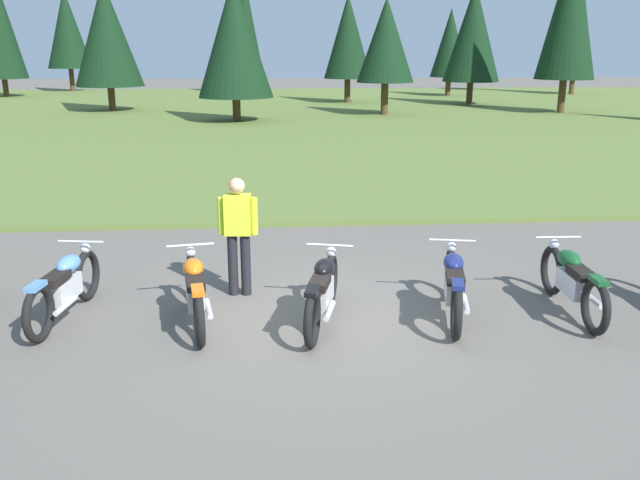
{
  "coord_description": "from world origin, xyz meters",
  "views": [
    {
      "loc": [
        -0.64,
        -8.07,
        3.38
      ],
      "look_at": [
        0.0,
        0.6,
        0.9
      ],
      "focal_mm": 38.19,
      "sensor_mm": 36.0,
      "label": 1
    }
  ],
  "objects_px": {
    "motorcycle_orange": "(195,290)",
    "rider_with_back_turned": "(238,230)",
    "motorcycle_black": "(323,291)",
    "motorcycle_navy": "(453,284)",
    "motorcycle_sky_blue": "(65,286)",
    "motorcycle_british_green": "(573,281)"
  },
  "relations": [
    {
      "from": "motorcycle_sky_blue",
      "to": "motorcycle_orange",
      "type": "distance_m",
      "value": 1.69
    },
    {
      "from": "motorcycle_black",
      "to": "rider_with_back_turned",
      "type": "xyz_separation_m",
      "value": [
        -1.08,
        1.13,
        0.51
      ]
    },
    {
      "from": "rider_with_back_turned",
      "to": "motorcycle_orange",
      "type": "bearing_deg",
      "value": -117.18
    },
    {
      "from": "motorcycle_sky_blue",
      "to": "motorcycle_british_green",
      "type": "relative_size",
      "value": 0.99
    },
    {
      "from": "motorcycle_orange",
      "to": "motorcycle_navy",
      "type": "relative_size",
      "value": 1.01
    },
    {
      "from": "motorcycle_sky_blue",
      "to": "motorcycle_navy",
      "type": "height_order",
      "value": "same"
    },
    {
      "from": "motorcycle_navy",
      "to": "motorcycle_british_green",
      "type": "bearing_deg",
      "value": 1.32
    },
    {
      "from": "motorcycle_orange",
      "to": "motorcycle_black",
      "type": "bearing_deg",
      "value": -4.76
    },
    {
      "from": "motorcycle_navy",
      "to": "rider_with_back_turned",
      "type": "height_order",
      "value": "rider_with_back_turned"
    },
    {
      "from": "motorcycle_sky_blue",
      "to": "motorcycle_british_green",
      "type": "bearing_deg",
      "value": -2.33
    },
    {
      "from": "motorcycle_orange",
      "to": "motorcycle_black",
      "type": "relative_size",
      "value": 1.01
    },
    {
      "from": "motorcycle_black",
      "to": "motorcycle_navy",
      "type": "xyz_separation_m",
      "value": [
        1.69,
        0.1,
        0.0
      ]
    },
    {
      "from": "motorcycle_black",
      "to": "rider_with_back_turned",
      "type": "height_order",
      "value": "rider_with_back_turned"
    },
    {
      "from": "motorcycle_orange",
      "to": "motorcycle_british_green",
      "type": "bearing_deg",
      "value": 0.08
    },
    {
      "from": "motorcycle_navy",
      "to": "rider_with_back_turned",
      "type": "relative_size",
      "value": 1.24
    },
    {
      "from": "motorcycle_orange",
      "to": "rider_with_back_turned",
      "type": "bearing_deg",
      "value": 62.82
    },
    {
      "from": "motorcycle_navy",
      "to": "motorcycle_british_green",
      "type": "relative_size",
      "value": 0.99
    },
    {
      "from": "motorcycle_orange",
      "to": "rider_with_back_turned",
      "type": "height_order",
      "value": "rider_with_back_turned"
    },
    {
      "from": "motorcycle_navy",
      "to": "rider_with_back_turned",
      "type": "xyz_separation_m",
      "value": [
        -2.78,
        1.03,
        0.51
      ]
    },
    {
      "from": "motorcycle_black",
      "to": "motorcycle_navy",
      "type": "bearing_deg",
      "value": 3.47
    },
    {
      "from": "motorcycle_navy",
      "to": "motorcycle_british_green",
      "type": "distance_m",
      "value": 1.59
    },
    {
      "from": "motorcycle_orange",
      "to": "rider_with_back_turned",
      "type": "xyz_separation_m",
      "value": [
        0.51,
        1.0,
        0.51
      ]
    }
  ]
}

